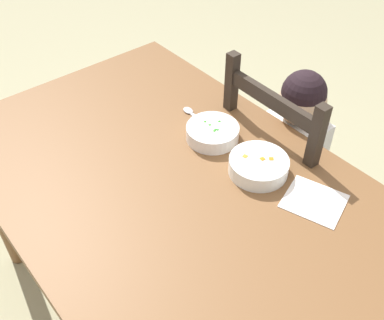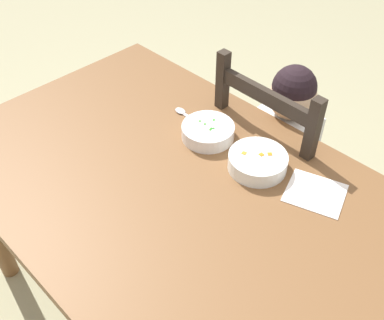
{
  "view_description": "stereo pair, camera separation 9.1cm",
  "coord_description": "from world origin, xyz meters",
  "px_view_note": "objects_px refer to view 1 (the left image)",
  "views": [
    {
      "loc": [
        0.8,
        -0.58,
        1.73
      ],
      "look_at": [
        0.02,
        0.07,
        0.81
      ],
      "focal_mm": 42.52,
      "sensor_mm": 36.0,
      "label": 1
    },
    {
      "loc": [
        0.74,
        -0.65,
        1.73
      ],
      "look_at": [
        0.02,
        0.07,
        0.81
      ],
      "focal_mm": 42.52,
      "sensor_mm": 36.0,
      "label": 2
    }
  ],
  "objects_px": {
    "dining_chair": "(283,180)",
    "bowl_of_carrots": "(259,165)",
    "bowl_of_peas": "(213,132)",
    "spoon": "(191,113)",
    "child_figure": "(289,149)",
    "dining_table": "(171,199)"
  },
  "relations": [
    {
      "from": "dining_chair",
      "to": "bowl_of_carrots",
      "type": "relative_size",
      "value": 5.33
    },
    {
      "from": "bowl_of_peas",
      "to": "spoon",
      "type": "xyz_separation_m",
      "value": [
        -0.15,
        0.03,
        -0.02
      ]
    },
    {
      "from": "dining_chair",
      "to": "spoon",
      "type": "bearing_deg",
      "value": -133.71
    },
    {
      "from": "child_figure",
      "to": "bowl_of_peas",
      "type": "xyz_separation_m",
      "value": [
        -0.11,
        -0.29,
        0.17
      ]
    },
    {
      "from": "dining_chair",
      "to": "child_figure",
      "type": "relative_size",
      "value": 1.05
    },
    {
      "from": "child_figure",
      "to": "spoon",
      "type": "xyz_separation_m",
      "value": [
        -0.25,
        -0.26,
        0.15
      ]
    },
    {
      "from": "dining_table",
      "to": "bowl_of_carrots",
      "type": "bearing_deg",
      "value": 55.75
    },
    {
      "from": "dining_chair",
      "to": "spoon",
      "type": "height_order",
      "value": "dining_chair"
    },
    {
      "from": "bowl_of_carrots",
      "to": "dining_table",
      "type": "bearing_deg",
      "value": -124.25
    },
    {
      "from": "child_figure",
      "to": "spoon",
      "type": "height_order",
      "value": "child_figure"
    },
    {
      "from": "dining_table",
      "to": "child_figure",
      "type": "bearing_deg",
      "value": 84.82
    },
    {
      "from": "dining_chair",
      "to": "bowl_of_peas",
      "type": "relative_size",
      "value": 5.56
    },
    {
      "from": "dining_table",
      "to": "bowl_of_carrots",
      "type": "distance_m",
      "value": 0.3
    },
    {
      "from": "dining_chair",
      "to": "child_figure",
      "type": "distance_m",
      "value": 0.16
    },
    {
      "from": "dining_chair",
      "to": "child_figure",
      "type": "xyz_separation_m",
      "value": [
        0.0,
        -0.0,
        0.16
      ]
    },
    {
      "from": "dining_table",
      "to": "child_figure",
      "type": "xyz_separation_m",
      "value": [
        0.05,
        0.52,
        -0.05
      ]
    },
    {
      "from": "dining_table",
      "to": "spoon",
      "type": "xyz_separation_m",
      "value": [
        -0.21,
        0.26,
        0.1
      ]
    },
    {
      "from": "spoon",
      "to": "dining_chair",
      "type": "bearing_deg",
      "value": 46.29
    },
    {
      "from": "dining_table",
      "to": "dining_chair",
      "type": "height_order",
      "value": "dining_chair"
    },
    {
      "from": "dining_table",
      "to": "dining_chair",
      "type": "bearing_deg",
      "value": 84.98
    },
    {
      "from": "bowl_of_carrots",
      "to": "spoon",
      "type": "relative_size",
      "value": 1.33
    },
    {
      "from": "bowl_of_peas",
      "to": "bowl_of_carrots",
      "type": "distance_m",
      "value": 0.21
    }
  ]
}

